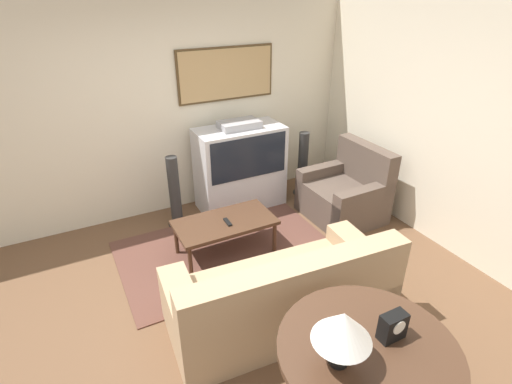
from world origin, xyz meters
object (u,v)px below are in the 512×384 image
object	(u,v)px
mantel_clock	(393,326)
speaker_tower_left	(175,194)
couch	(283,296)
table_lamp	(343,327)
speaker_tower_right	(303,166)
console_table	(368,356)
armchair	(345,195)
tv	(240,167)
coffee_table	(225,224)

from	to	relation	value
mantel_clock	speaker_tower_left	xyz separation A→B (m)	(-0.46, 3.10, -0.44)
couch	table_lamp	bearing A→B (deg)	79.31
table_lamp	speaker_tower_right	distance (m)	3.64
couch	console_table	xyz separation A→B (m)	(-0.05, -1.07, 0.42)
console_table	speaker_tower_right	xyz separation A→B (m)	(1.58, 3.10, -0.28)
armchair	table_lamp	bearing A→B (deg)	-41.27
tv	speaker_tower_left	distance (m)	0.95
tv	coffee_table	bearing A→B (deg)	-124.07
armchair	coffee_table	size ratio (longest dim) A/B	0.87
armchair	mantel_clock	size ratio (longest dim) A/B	5.16
couch	speaker_tower_left	bearing A→B (deg)	-76.57
tv	console_table	xyz separation A→B (m)	(-0.65, -3.20, 0.14)
table_lamp	mantel_clock	xyz separation A→B (m)	(0.41, -0.00, -0.19)
speaker_tower_right	tv	bearing A→B (deg)	174.08
tv	speaker_tower_right	size ratio (longest dim) A/B	1.29
couch	mantel_clock	world-z (taller)	mantel_clock
tv	armchair	size ratio (longest dim) A/B	1.26
speaker_tower_right	table_lamp	bearing A→B (deg)	-120.33
tv	speaker_tower_right	xyz separation A→B (m)	(0.93, -0.10, -0.13)
console_table	tv	bearing A→B (deg)	78.58
couch	console_table	size ratio (longest dim) A/B	1.80
tv	mantel_clock	distance (m)	3.24
couch	table_lamp	world-z (taller)	table_lamp
console_table	table_lamp	world-z (taller)	table_lamp
table_lamp	speaker_tower_left	world-z (taller)	table_lamp
couch	mantel_clock	distance (m)	1.22
coffee_table	console_table	bearing A→B (deg)	-90.38
console_table	mantel_clock	size ratio (longest dim) A/B	6.09
tv	table_lamp	bearing A→B (deg)	-105.40
tv	armchair	bearing A→B (deg)	-39.10
couch	speaker_tower_left	xyz separation A→B (m)	(-0.33, 2.03, 0.14)
couch	speaker_tower_right	bearing A→B (deg)	-122.93
armchair	table_lamp	size ratio (longest dim) A/B	2.47
armchair	console_table	size ratio (longest dim) A/B	0.85
couch	console_table	bearing A→B (deg)	91.54
tv	mantel_clock	size ratio (longest dim) A/B	6.53
mantel_clock	speaker_tower_right	xyz separation A→B (m)	(1.41, 3.10, -0.44)
speaker_tower_left	speaker_tower_right	size ratio (longest dim) A/B	1.00
coffee_table	speaker_tower_left	size ratio (longest dim) A/B	1.17
coffee_table	couch	bearing A→B (deg)	-88.42
armchair	table_lamp	world-z (taller)	table_lamp
console_table	speaker_tower_left	world-z (taller)	speaker_tower_left
console_table	speaker_tower_right	distance (m)	3.49
tv	armchair	xyz separation A→B (m)	(1.08, -0.88, -0.26)
armchair	speaker_tower_left	bearing A→B (deg)	-112.22
table_lamp	coffee_table	bearing A→B (deg)	83.71
armchair	speaker_tower_left	xyz separation A→B (m)	(-2.01, 0.78, 0.13)
couch	table_lamp	distance (m)	1.34
tv	coffee_table	size ratio (longest dim) A/B	1.10
couch	speaker_tower_right	xyz separation A→B (m)	(1.53, 2.03, 0.14)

